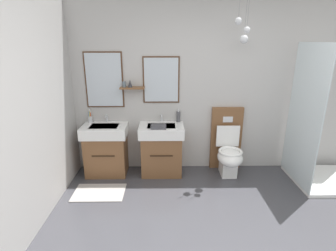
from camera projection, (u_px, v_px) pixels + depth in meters
wall_back at (213, 86)px, 3.99m from camera, size 4.49×0.48×2.62m
bath_mat at (99, 192)px, 3.57m from camera, size 0.68×0.44×0.01m
vanity_sink_left at (106, 149)px, 4.01m from camera, size 0.66×0.48×0.77m
tap_on_left_sink at (107, 118)px, 4.03m from camera, size 0.03×0.13×0.11m
vanity_sink_right at (162, 148)px, 4.02m from camera, size 0.66×0.48×0.77m
tap_on_right_sink at (161, 117)px, 4.04m from camera, size 0.03×0.13×0.11m
toilet at (228, 150)px, 4.03m from camera, size 0.48×0.62×1.00m
toothbrush_cup at (90, 118)px, 4.02m from camera, size 0.07×0.07×0.21m
soap_dispenser at (178, 116)px, 4.04m from camera, size 0.06×0.06×0.20m
folded_hand_towel at (158, 127)px, 3.77m from camera, size 0.22×0.16×0.04m
shower_tray at (317, 156)px, 3.73m from camera, size 0.93×0.87×1.95m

